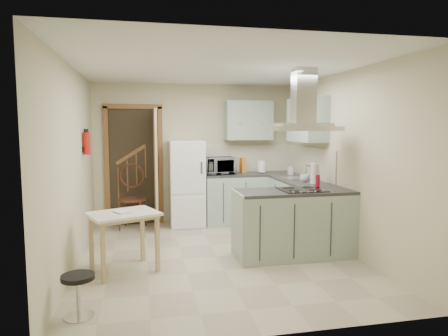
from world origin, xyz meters
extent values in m
plane|color=tan|center=(0.00, 0.00, 0.00)|extent=(4.20, 4.20, 0.00)
plane|color=silver|center=(0.00, 0.00, 2.50)|extent=(4.20, 4.20, 0.00)
plane|color=#C3BB97|center=(0.00, 2.10, 1.25)|extent=(3.60, 0.00, 3.60)
plane|color=#C3BB97|center=(-1.80, 0.00, 1.25)|extent=(0.00, 4.20, 4.20)
plane|color=#C3BB97|center=(1.80, 0.00, 1.25)|extent=(0.00, 4.20, 4.20)
cube|color=brown|center=(-1.10, 2.07, 1.05)|extent=(1.10, 0.12, 2.10)
cube|color=white|center=(-0.20, 1.80, 0.75)|extent=(0.60, 0.60, 1.50)
cube|color=#9EB2A0|center=(0.66, 1.80, 0.45)|extent=(1.08, 0.60, 0.90)
cube|color=#9EB2A0|center=(1.50, 1.12, 0.45)|extent=(0.60, 1.95, 0.90)
cube|color=beige|center=(0.96, 2.09, 1.15)|extent=(1.68, 0.02, 0.50)
cube|color=#9EB2A0|center=(0.95, 1.93, 1.85)|extent=(0.85, 0.35, 0.70)
cube|color=#9EB2A0|center=(1.62, 0.85, 1.85)|extent=(0.35, 0.90, 0.70)
cube|color=#9EB2A0|center=(1.02, -0.18, 0.45)|extent=(1.55, 0.65, 0.90)
cube|color=black|center=(1.12, -0.18, 0.91)|extent=(0.58, 0.50, 0.01)
cube|color=silver|center=(1.12, -0.18, 1.72)|extent=(0.90, 0.55, 0.10)
cube|color=silver|center=(1.50, 0.95, 0.91)|extent=(0.45, 0.40, 0.01)
cylinder|color=#B2140F|center=(-1.74, 0.90, 1.50)|extent=(0.10, 0.10, 0.32)
cube|color=tan|center=(-1.19, -0.32, 0.36)|extent=(0.94, 0.83, 0.72)
cube|color=#54201C|center=(-1.14, 1.75, 0.50)|extent=(0.54, 0.54, 1.00)
cylinder|color=black|center=(-1.56, -1.42, 0.20)|extent=(0.37, 0.37, 0.40)
imported|color=black|center=(0.39, 1.80, 1.05)|extent=(0.58, 0.43, 0.30)
cylinder|color=white|center=(1.17, 1.79, 1.02)|extent=(0.19, 0.19, 0.23)
cube|color=orange|center=(0.85, 1.93, 1.03)|extent=(0.07, 0.18, 0.27)
imported|color=#A9A9B5|center=(1.58, 1.43, 0.99)|extent=(0.09, 0.09, 0.18)
cylinder|color=silver|center=(1.54, 0.32, 1.05)|extent=(0.15, 0.15, 0.31)
imported|color=white|center=(1.48, 0.57, 0.95)|extent=(0.17, 0.17, 0.11)
cylinder|color=#B80F31|center=(1.42, -0.03, 0.99)|extent=(0.06, 0.06, 0.18)
imported|color=#A93848|center=(-1.27, -0.35, 0.77)|extent=(0.23, 0.25, 0.09)
camera|label=1|loc=(-0.96, -5.13, 1.75)|focal=32.00mm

